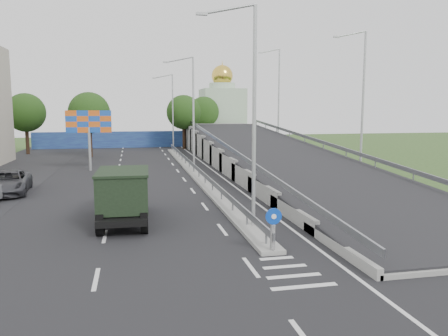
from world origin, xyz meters
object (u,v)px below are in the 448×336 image
object	(u,v)px
lamp_post_mid	(191,107)
parked_car_c	(8,183)
church	(222,111)
dump_truck	(124,192)
sign_bollard	(273,229)
billboard	(89,125)
lamp_post_near	(250,105)
lamp_post_far	(171,108)

from	to	relation	value
lamp_post_mid	parked_car_c	distance (m)	16.68
church	dump_truck	distance (m)	53.86
sign_bollard	church	bearing A→B (deg)	80.19
billboard	parked_car_c	size ratio (longest dim) A/B	1.00
billboard	lamp_post_near	bearing A→B (deg)	-67.51
lamp_post_near	billboard	size ratio (longest dim) A/B	1.83
dump_truck	billboard	bearing A→B (deg)	101.66
lamp_post_near	parked_car_c	xyz separation A→B (m)	(-13.46, 11.55, -5.04)
church	dump_truck	xyz separation A→B (m)	(-15.66, -51.39, -3.81)
billboard	parked_car_c	world-z (taller)	billboard
dump_truck	parked_car_c	xyz separation A→B (m)	(-7.70, 8.94, -0.73)
sign_bollard	lamp_post_far	distance (m)	44.08
lamp_post_far	parked_car_c	bearing A→B (deg)	-115.32
lamp_post_far	dump_truck	size ratio (longest dim) A/B	1.62
sign_bollard	billboard	bearing A→B (deg)	109.21
sign_bollard	parked_car_c	size ratio (longest dim) A/B	0.30
lamp_post_mid	lamp_post_far	size ratio (longest dim) A/B	1.00
lamp_post_near	lamp_post_far	size ratio (longest dim) A/B	1.00
church	dump_truck	world-z (taller)	church
sign_bollard	lamp_post_mid	world-z (taller)	lamp_post_mid
church	parked_car_c	world-z (taller)	church
lamp_post_far	billboard	world-z (taller)	lamp_post_far
church	parked_car_c	bearing A→B (deg)	-118.81
sign_bollard	lamp_post_far	size ratio (longest dim) A/B	0.17
lamp_post_mid	dump_truck	xyz separation A→B (m)	(-5.76, -17.39, -4.31)
lamp_post_far	parked_car_c	size ratio (longest dim) A/B	1.82
lamp_post_mid	parked_car_c	size ratio (longest dim) A/B	1.82
sign_bollard	church	size ratio (longest dim) A/B	0.12
parked_car_c	lamp_post_near	bearing A→B (deg)	-46.49
sign_bollard	lamp_post_mid	xyz separation A→B (m)	(0.11, 23.83, 4.77)
lamp_post_near	billboard	world-z (taller)	lamp_post_near
church	dump_truck	bearing A→B (deg)	-106.94
lamp_post_near	sign_bollard	bearing A→B (deg)	-91.64
lamp_post_far	church	size ratio (longest dim) A/B	0.73
church	billboard	bearing A→B (deg)	-120.70
lamp_post_far	billboard	size ratio (longest dim) A/B	1.83
lamp_post_mid	church	size ratio (longest dim) A/B	0.73
lamp_post_far	dump_truck	bearing A→B (deg)	-98.76
church	parked_car_c	distance (m)	48.67
dump_truck	parked_car_c	size ratio (longest dim) A/B	1.12
billboard	dump_truck	size ratio (longest dim) A/B	0.89
billboard	dump_truck	distance (m)	19.86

